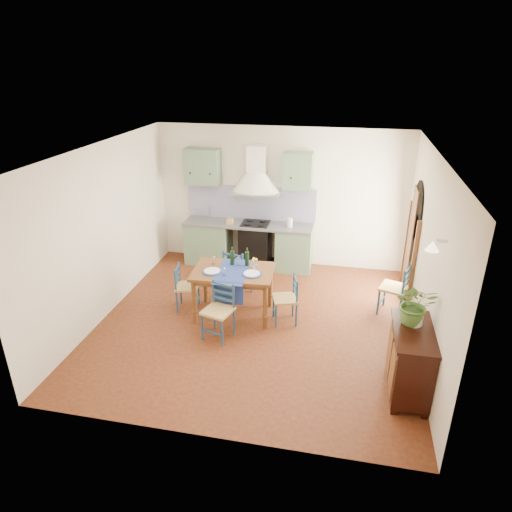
# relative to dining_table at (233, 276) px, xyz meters

# --- Properties ---
(floor) EXTENTS (5.00, 5.00, 0.00)m
(floor) POSITION_rel_dining_table_xyz_m (0.40, -0.18, -0.73)
(floor) COLOR #45190E
(floor) RESTS_ON ground
(back_wall) EXTENTS (5.00, 0.96, 2.80)m
(back_wall) POSITION_rel_dining_table_xyz_m (-0.07, 2.11, 0.32)
(back_wall) COLOR silver
(back_wall) RESTS_ON ground
(right_wall) EXTENTS (0.26, 5.00, 2.80)m
(right_wall) POSITION_rel_dining_table_xyz_m (2.89, 0.10, 0.61)
(right_wall) COLOR silver
(right_wall) RESTS_ON ground
(left_wall) EXTENTS (0.04, 5.00, 2.80)m
(left_wall) POSITION_rel_dining_table_xyz_m (-2.10, -0.18, 0.67)
(left_wall) COLOR silver
(left_wall) RESTS_ON ground
(ceiling) EXTENTS (5.00, 5.00, 0.01)m
(ceiling) POSITION_rel_dining_table_xyz_m (0.40, -0.18, 2.08)
(ceiling) COLOR white
(ceiling) RESTS_ON back_wall
(dining_table) EXTENTS (1.34, 1.02, 1.14)m
(dining_table) POSITION_rel_dining_table_xyz_m (0.00, 0.00, 0.00)
(dining_table) COLOR brown
(dining_table) RESTS_ON ground
(chair_near) EXTENTS (0.51, 0.51, 0.88)m
(chair_near) POSITION_rel_dining_table_xyz_m (-0.06, -0.67, -0.27)
(chair_near) COLOR navy
(chair_near) RESTS_ON ground
(chair_far) EXTENTS (0.51, 0.51, 0.92)m
(chair_far) POSITION_rel_dining_table_xyz_m (-0.10, 0.66, -0.25)
(chair_far) COLOR navy
(chair_far) RESTS_ON ground
(chair_left) EXTENTS (0.43, 0.43, 0.80)m
(chair_left) POSITION_rel_dining_table_xyz_m (-0.85, 0.04, -0.32)
(chair_left) COLOR navy
(chair_left) RESTS_ON ground
(chair_right) EXTENTS (0.47, 0.47, 0.81)m
(chair_right) POSITION_rel_dining_table_xyz_m (0.89, -0.04, -0.31)
(chair_right) COLOR navy
(chair_right) RESTS_ON ground
(chair_spare) EXTENTS (0.54, 0.54, 0.90)m
(chair_spare) POSITION_rel_dining_table_xyz_m (2.63, 0.60, -0.26)
(chair_spare) COLOR navy
(chair_spare) RESTS_ON ground
(sideboard) EXTENTS (0.50, 1.05, 0.94)m
(sideboard) POSITION_rel_dining_table_xyz_m (2.66, -1.41, -0.22)
(sideboard) COLOR black
(sideboard) RESTS_ON ground
(potted_plant) EXTENTS (0.50, 0.44, 0.54)m
(potted_plant) POSITION_rel_dining_table_xyz_m (2.65, -1.24, 0.48)
(potted_plant) COLOR #46712E
(potted_plant) RESTS_ON sideboard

